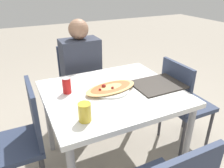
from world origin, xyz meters
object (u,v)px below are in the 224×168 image
chair_side_right (183,100)px  soda_can (67,86)px  dining_table (113,99)px  chair_side_left (22,137)px  chair_far_seated (79,81)px  drink_glass (85,112)px  person_seated (81,68)px  pizza_main (111,88)px

chair_side_right → soda_can: 1.10m
dining_table → chair_side_left: 0.73m
chair_side_right → dining_table: bearing=-93.9°
soda_can → chair_side_left: bearing=-169.0°
chair_far_seated → drink_glass: (-0.29, -1.07, 0.30)m
drink_glass → person_seated: bearing=73.1°
dining_table → drink_glass: size_ratio=8.63×
chair_far_seated → dining_table: bearing=92.7°
person_seated → soda_can: bearing=61.8°
soda_can → pizza_main: bearing=-18.9°
chair_side_left → chair_side_right: 1.43m
dining_table → chair_side_right: size_ratio=1.18×
person_seated → drink_glass: 1.00m
dining_table → chair_side_left: chair_side_left is taller
drink_glass → pizza_main: bearing=43.1°
chair_far_seated → chair_side_right: size_ratio=1.00×
drink_glass → chair_side_left: bearing=139.1°
dining_table → soda_can: 0.38m
chair_side_left → drink_glass: 0.59m
chair_side_left → soda_can: bearing=-79.0°
soda_can → drink_glass: (0.00, -0.41, -0.00)m
chair_side_left → person_seated: 0.94m
dining_table → chair_side_right: 0.73m
chair_side_right → pizza_main: size_ratio=1.94×
dining_table → chair_far_seated: 0.80m
chair_side_left → person_seated: person_seated is taller
pizza_main → drink_glass: bearing=-136.9°
person_seated → chair_side_left: bearing=42.6°
chair_far_seated → chair_side_right: (0.75, -0.84, 0.00)m
chair_far_seated → drink_glass: chair_far_seated is taller
chair_side_left → chair_side_right: (1.42, -0.10, 0.00)m
chair_far_seated → pizza_main: chair_far_seated is taller
dining_table → chair_side_left: (-0.71, 0.05, -0.16)m
chair_far_seated → chair_side_left: (-0.67, -0.74, 0.00)m
chair_side_right → drink_glass: bearing=-77.4°
pizza_main → soda_can: soda_can is taller
dining_table → chair_side_left: size_ratio=1.18×
chair_side_right → soda_can: chair_side_right is taller
pizza_main → soda_can: size_ratio=3.65×
chair_side_right → person_seated: bearing=-134.0°
chair_side_right → chair_far_seated: bearing=-138.2°
dining_table → soda_can: bearing=159.0°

